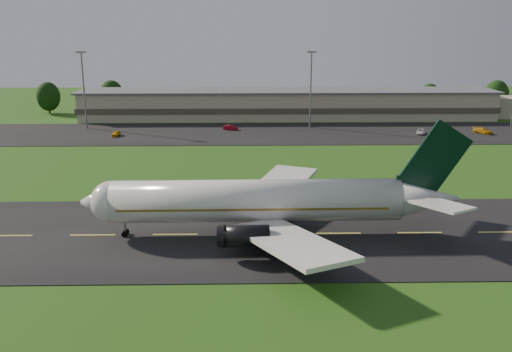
{
  "coord_description": "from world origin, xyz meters",
  "views": [
    {
      "loc": [
        -12.59,
        -71.86,
        27.6
      ],
      "look_at": [
        -10.99,
        8.0,
        6.0
      ],
      "focal_mm": 40.0,
      "sensor_mm": 36.0,
      "label": 1
    }
  ],
  "objects_px": {
    "light_mast_centre": "(311,80)",
    "service_vehicle_d": "(483,131)",
    "light_mast_west": "(83,81)",
    "service_vehicle_b": "(230,127)",
    "service_vehicle_c": "(421,132)",
    "service_vehicle_a": "(116,134)",
    "terminal": "(309,105)",
    "airliner": "(263,201)"
  },
  "relations": [
    {
      "from": "terminal",
      "to": "light_mast_west",
      "type": "height_order",
      "value": "light_mast_west"
    },
    {
      "from": "light_mast_west",
      "to": "service_vehicle_c",
      "type": "xyz_separation_m",
      "value": [
        87.25,
        -10.17,
        -12.02
      ]
    },
    {
      "from": "service_vehicle_a",
      "to": "service_vehicle_b",
      "type": "relative_size",
      "value": 0.94
    },
    {
      "from": "airliner",
      "to": "service_vehicle_b",
      "type": "distance_m",
      "value": 76.99
    },
    {
      "from": "service_vehicle_d",
      "to": "terminal",
      "type": "bearing_deg",
      "value": 112.1
    },
    {
      "from": "light_mast_centre",
      "to": "airliner",
      "type": "bearing_deg",
      "value": -100.79
    },
    {
      "from": "terminal",
      "to": "light_mast_centre",
      "type": "bearing_deg",
      "value": -94.95
    },
    {
      "from": "service_vehicle_d",
      "to": "light_mast_west",
      "type": "bearing_deg",
      "value": 138.42
    },
    {
      "from": "light_mast_centre",
      "to": "service_vehicle_d",
      "type": "bearing_deg",
      "value": -12.55
    },
    {
      "from": "airliner",
      "to": "light_mast_west",
      "type": "height_order",
      "value": "light_mast_west"
    },
    {
      "from": "service_vehicle_b",
      "to": "service_vehicle_c",
      "type": "distance_m",
      "value": 49.08
    },
    {
      "from": "service_vehicle_a",
      "to": "service_vehicle_b",
      "type": "xyz_separation_m",
      "value": [
        28.39,
        7.81,
        0.02
      ]
    },
    {
      "from": "light_mast_west",
      "to": "service_vehicle_d",
      "type": "height_order",
      "value": "light_mast_west"
    },
    {
      "from": "service_vehicle_c",
      "to": "service_vehicle_a",
      "type": "bearing_deg",
      "value": -158.6
    },
    {
      "from": "service_vehicle_c",
      "to": "service_vehicle_d",
      "type": "bearing_deg",
      "value": 22.6
    },
    {
      "from": "service_vehicle_a",
      "to": "terminal",
      "type": "bearing_deg",
      "value": 34.58
    },
    {
      "from": "light_mast_centre",
      "to": "service_vehicle_c",
      "type": "relative_size",
      "value": 4.55
    },
    {
      "from": "airliner",
      "to": "service_vehicle_b",
      "type": "height_order",
      "value": "airliner"
    },
    {
      "from": "light_mast_west",
      "to": "light_mast_centre",
      "type": "distance_m",
      "value": 60.0
    },
    {
      "from": "terminal",
      "to": "service_vehicle_d",
      "type": "xyz_separation_m",
      "value": [
        41.87,
        -25.81,
        -3.17
      ]
    },
    {
      "from": "light_mast_west",
      "to": "service_vehicle_b",
      "type": "height_order",
      "value": "light_mast_west"
    },
    {
      "from": "airliner",
      "to": "service_vehicle_d",
      "type": "distance_m",
      "value": 91.6
    },
    {
      "from": "terminal",
      "to": "service_vehicle_a",
      "type": "relative_size",
      "value": 39.36
    },
    {
      "from": "service_vehicle_b",
      "to": "service_vehicle_d",
      "type": "bearing_deg",
      "value": -76.74
    },
    {
      "from": "service_vehicle_d",
      "to": "service_vehicle_a",
      "type": "bearing_deg",
      "value": 144.69
    },
    {
      "from": "airliner",
      "to": "service_vehicle_c",
      "type": "relative_size",
      "value": 11.46
    },
    {
      "from": "service_vehicle_b",
      "to": "service_vehicle_c",
      "type": "bearing_deg",
      "value": -79.18
    },
    {
      "from": "service_vehicle_a",
      "to": "service_vehicle_c",
      "type": "height_order",
      "value": "service_vehicle_a"
    },
    {
      "from": "service_vehicle_a",
      "to": "service_vehicle_d",
      "type": "distance_m",
      "value": 93.03
    },
    {
      "from": "light_mast_west",
      "to": "service_vehicle_a",
      "type": "height_order",
      "value": "light_mast_west"
    },
    {
      "from": "terminal",
      "to": "light_mast_centre",
      "type": "xyz_separation_m",
      "value": [
        -1.4,
        -16.18,
        8.75
      ]
    },
    {
      "from": "light_mast_centre",
      "to": "service_vehicle_b",
      "type": "height_order",
      "value": "light_mast_centre"
    },
    {
      "from": "light_mast_west",
      "to": "light_mast_centre",
      "type": "bearing_deg",
      "value": 0.0
    },
    {
      "from": "service_vehicle_a",
      "to": "service_vehicle_d",
      "type": "height_order",
      "value": "service_vehicle_d"
    },
    {
      "from": "terminal",
      "to": "service_vehicle_a",
      "type": "distance_m",
      "value": 58.08
    },
    {
      "from": "light_mast_centre",
      "to": "service_vehicle_d",
      "type": "relative_size",
      "value": 4.07
    },
    {
      "from": "light_mast_west",
      "to": "service_vehicle_c",
      "type": "height_order",
      "value": "light_mast_west"
    },
    {
      "from": "light_mast_west",
      "to": "terminal",
      "type": "bearing_deg",
      "value": 14.76
    },
    {
      "from": "light_mast_centre",
      "to": "service_vehicle_b",
      "type": "bearing_deg",
      "value": -171.11
    },
    {
      "from": "service_vehicle_b",
      "to": "service_vehicle_c",
      "type": "height_order",
      "value": "service_vehicle_b"
    },
    {
      "from": "airliner",
      "to": "terminal",
      "type": "distance_m",
      "value": 97.61
    },
    {
      "from": "service_vehicle_b",
      "to": "service_vehicle_d",
      "type": "relative_size",
      "value": 0.79
    }
  ]
}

